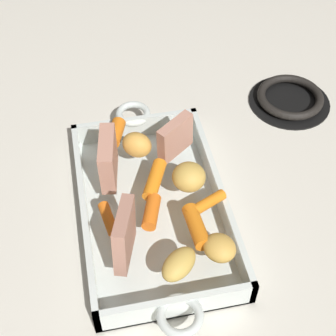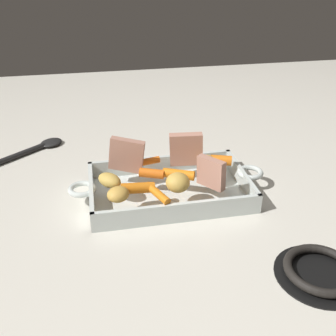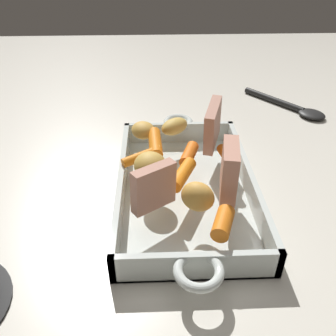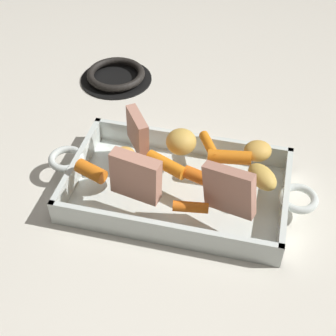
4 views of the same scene
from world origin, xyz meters
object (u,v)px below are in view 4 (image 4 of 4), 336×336
Objects in this scene: roasting_dish at (177,188)px; baby_carrot_center_left at (91,171)px; potato_near_roast at (262,177)px; baby_carrot_southeast at (210,146)px; roast_slice_thin at (138,131)px; potato_halved at (123,160)px; roast_slice_outer at (136,177)px; baby_carrot_northeast at (191,207)px; baby_carrot_northwest at (230,157)px; potato_corner at (181,142)px; baby_carrot_long at (166,165)px; baby_carrot_short at (200,177)px; potato_whole at (258,151)px; roast_slice_thick at (229,190)px; stove_burner_rear at (116,76)px.

baby_carrot_center_left reaches higher than roasting_dish.
roasting_dish is 0.14m from potato_near_roast.
baby_carrot_center_left is 0.85× the size of potato_near_roast.
baby_carrot_southeast reaches higher than roasting_dish.
roast_slice_thin is 1.36× the size of potato_halved.
roast_slice_outer is 1.45× the size of baby_carrot_northeast.
baby_carrot_northwest is (0.21, 0.09, -0.00)m from baby_carrot_center_left.
potato_corner is at bearing 38.98° from potato_halved.
roast_slice_thin is 0.06m from potato_halved.
baby_carrot_center_left is 0.71× the size of baby_carrot_long.
roast_slice_outer is 1.54× the size of baby_carrot_center_left.
baby_carrot_long reaches higher than baby_carrot_northeast.
potato_whole is (0.08, 0.08, 0.00)m from baby_carrot_short.
baby_carrot_northwest is 1.37× the size of potato_corner.
baby_carrot_northwest is at bearing 71.32° from baby_carrot_northeast.
baby_carrot_short is 1.13× the size of potato_halved.
baby_carrot_center_left is 0.17m from baby_carrot_northeast.
baby_carrot_center_left is at bearing 175.86° from roast_slice_thick.
roast_slice_thick reaches higher than stove_burner_rear.
potato_corner is 0.33× the size of stove_burner_rear.
roasting_dish is at bearing -175.18° from potato_near_roast.
roasting_dish is 6.34× the size of baby_carrot_long.
baby_carrot_center_left is 0.27m from potato_near_roast.
baby_carrot_southeast is 1.32× the size of baby_carrot_northeast.
roast_slice_thin reaches higher than baby_carrot_northwest.
baby_carrot_northeast is 0.13m from potato_corner.
roast_slice_thick is 1.46× the size of baby_carrot_northeast.
roast_slice_thick reaches higher than potato_whole.
potato_near_roast is at bearing 20.49° from roast_slice_outer.
stove_burner_rear is at bearing 110.62° from potato_halved.
baby_carrot_long is at bearing 21.59° from baby_carrot_center_left.
potato_near_roast is at bearing -77.19° from potato_whole.
roasting_dish is at bearing 148.87° from roast_slice_thick.
baby_carrot_northwest is (0.04, 0.06, 0.00)m from baby_carrot_short.
baby_carrot_northeast is at bearing -11.30° from baby_carrot_center_left.
potato_near_roast reaches higher than baby_carrot_long.
baby_carrot_center_left is at bearing -77.86° from stove_burner_rear.
potato_halved is (-0.08, -0.07, 0.00)m from potato_corner.
potato_near_roast is at bearing -32.79° from baby_carrot_southeast.
roasting_dish is 0.05m from baby_carrot_long.
potato_corner is 0.10m from potato_halved.
roast_slice_thick is 0.15m from potato_corner.
baby_carrot_northeast is (-0.00, -0.06, -0.00)m from baby_carrot_short.
baby_carrot_southeast is 1.37× the size of potato_corner.
roast_slice_outer reaches higher than baby_carrot_long.
potato_whole is at bearing 27.25° from baby_carrot_northwest.
stove_burner_rear is at bearing 139.28° from potato_near_roast.
baby_carrot_long is (-0.06, 0.02, 0.00)m from baby_carrot_short.
baby_carrot_northwest is at bearing 19.14° from potato_halved.
baby_carrot_center_left is at bearing -169.64° from potato_near_roast.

